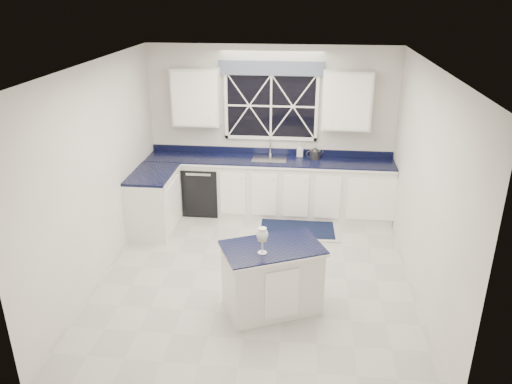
# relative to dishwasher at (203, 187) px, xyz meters

# --- Properties ---
(ground) EXTENTS (4.50, 4.50, 0.00)m
(ground) POSITION_rel_dishwasher_xyz_m (1.10, -1.95, -0.41)
(ground) COLOR #A5A5A1
(ground) RESTS_ON ground
(back_wall) EXTENTS (4.00, 0.10, 2.70)m
(back_wall) POSITION_rel_dishwasher_xyz_m (1.10, 0.30, 0.94)
(back_wall) COLOR white
(back_wall) RESTS_ON ground
(base_cabinets) EXTENTS (3.99, 1.60, 0.90)m
(base_cabinets) POSITION_rel_dishwasher_xyz_m (0.77, -0.17, 0.04)
(base_cabinets) COLOR silver
(base_cabinets) RESTS_ON ground
(countertop) EXTENTS (3.98, 0.64, 0.04)m
(countertop) POSITION_rel_dishwasher_xyz_m (1.10, 0.00, 0.51)
(countertop) COLOR black
(countertop) RESTS_ON base_cabinets
(dishwasher) EXTENTS (0.60, 0.58, 0.82)m
(dishwasher) POSITION_rel_dishwasher_xyz_m (0.00, 0.00, 0.00)
(dishwasher) COLOR black
(dishwasher) RESTS_ON ground
(window) EXTENTS (1.65, 0.09, 1.26)m
(window) POSITION_rel_dishwasher_xyz_m (1.10, 0.25, 1.42)
(window) COLOR black
(window) RESTS_ON ground
(upper_cabinets) EXTENTS (3.10, 0.34, 0.90)m
(upper_cabinets) POSITION_rel_dishwasher_xyz_m (1.10, 0.13, 1.49)
(upper_cabinets) COLOR silver
(upper_cabinets) RESTS_ON ground
(faucet) EXTENTS (0.05, 0.20, 0.30)m
(faucet) POSITION_rel_dishwasher_xyz_m (1.10, 0.19, 0.69)
(faucet) COLOR #B2B1B4
(faucet) RESTS_ON countertop
(island) EXTENTS (1.27, 1.06, 0.82)m
(island) POSITION_rel_dishwasher_xyz_m (1.36, -2.67, 0.00)
(island) COLOR silver
(island) RESTS_ON ground
(rug) EXTENTS (1.31, 0.83, 0.02)m
(rug) POSITION_rel_dishwasher_xyz_m (1.60, -0.60, -0.40)
(rug) COLOR #B1B1AC
(rug) RESTS_ON ground
(kettle) EXTENTS (0.28, 0.18, 0.20)m
(kettle) POSITION_rel_dishwasher_xyz_m (1.83, 0.11, 0.62)
(kettle) COLOR #2D2D30
(kettle) RESTS_ON countertop
(wine_glass) EXTENTS (0.13, 0.13, 0.30)m
(wine_glass) POSITION_rel_dishwasher_xyz_m (1.26, -2.83, 0.62)
(wine_glass) COLOR silver
(wine_glass) RESTS_ON island
(soap_bottle) EXTENTS (0.11, 0.11, 0.22)m
(soap_bottle) POSITION_rel_dishwasher_xyz_m (1.59, 0.22, 0.64)
(soap_bottle) COLOR silver
(soap_bottle) RESTS_ON countertop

